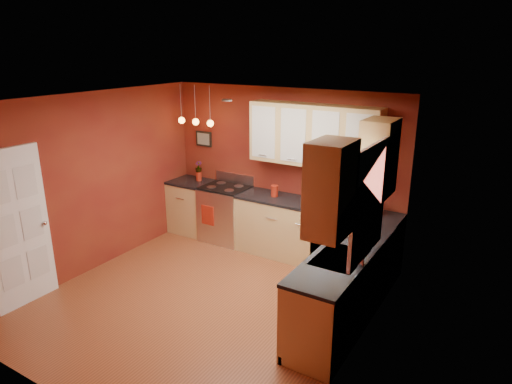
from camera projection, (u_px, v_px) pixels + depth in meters
The scene contains 27 objects.
floor at pixel (205, 301), 5.99m from camera, with size 4.20×4.20×0.00m, color brown.
ceiling at pixel (197, 101), 5.19m from camera, with size 4.00×4.20×0.02m, color white.
wall_back at pixel (282, 170), 7.30m from camera, with size 4.00×0.02×2.60m, color maroon.
wall_front at pixel (50, 279), 3.89m from camera, with size 4.00×0.02×2.60m, color maroon.
wall_left at pixel (92, 184), 6.58m from camera, with size 0.02×4.20×2.60m, color maroon.
wall_right at pixel (359, 243), 4.60m from camera, with size 0.02×4.20×2.60m, color maroon.
base_cabinets_back_left at pixel (192, 207), 8.13m from camera, with size 0.70×0.60×0.90m, color tan.
base_cabinets_back_right at pixel (314, 235), 6.96m from camera, with size 2.54×0.60×0.90m, color tan.
base_cabinets_right at pixel (342, 290), 5.38m from camera, with size 0.60×2.10×0.90m, color tan.
counter_back_left at pixel (191, 182), 7.99m from camera, with size 0.70×0.62×0.04m, color black.
counter_back_right at pixel (316, 206), 6.81m from camera, with size 2.54×0.62×0.04m, color black.
counter_right at pixel (344, 254), 5.23m from camera, with size 0.62×2.10×0.04m, color black.
gas_range at pixel (226, 213), 7.76m from camera, with size 0.76×0.64×1.11m.
dishwasher_front at pixel (330, 247), 6.54m from camera, with size 0.60×0.02×0.80m, color silver.
sink at pixel (340, 259), 5.11m from camera, with size 0.50×0.70×0.33m.
window at pixel (369, 198), 4.74m from camera, with size 0.06×1.02×1.22m.
door_left_wall at pixel (18, 229), 5.68m from camera, with size 0.12×0.82×2.05m.
upper_cabinets_back at pixel (314, 135), 6.66m from camera, with size 2.00×0.35×0.90m, color tan.
upper_cabinets_right at pixel (357, 171), 4.75m from camera, with size 0.35×1.95×0.90m, color tan.
wall_picture at pixel (204, 139), 7.94m from camera, with size 0.32×0.03×0.26m, color black.
pendant_lights at pixel (196, 121), 7.52m from camera, with size 0.71×0.11×0.66m.
red_canister at pixel (275, 191), 7.14m from camera, with size 0.12×0.12×0.18m.
red_vase at pixel (199, 176), 7.98m from camera, with size 0.10×0.10×0.16m, color maroon.
flowers at pixel (198, 167), 7.93m from camera, with size 0.12×0.12×0.21m, color maroon.
coffee_maker at pixel (371, 207), 6.37m from camera, with size 0.19×0.19×0.25m.
soap_pump at pixel (360, 257), 4.91m from camera, with size 0.09×0.09×0.19m, color silver.
dish_towel at pixel (208, 215), 7.55m from camera, with size 0.24×0.02×0.33m, color maroon.
Camera 1 is at (3.31, -4.15, 3.20)m, focal length 32.00 mm.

